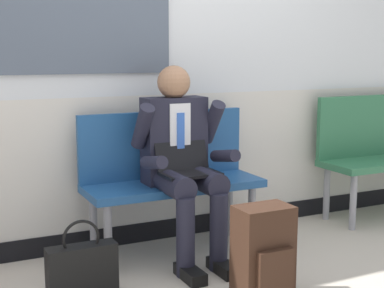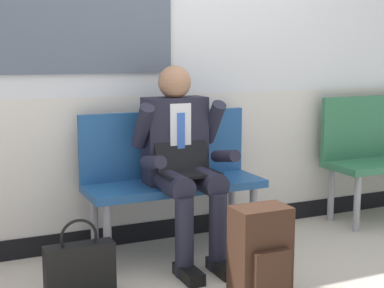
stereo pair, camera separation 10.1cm
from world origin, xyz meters
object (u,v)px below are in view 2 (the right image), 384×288
backpack (261,255)px  handbag (80,269)px  person_seated (183,158)px  bench_with_person (171,171)px

backpack → handbag: backpack is taller
person_seated → handbag: 0.93m
person_seated → handbag: person_seated is taller
person_seated → backpack: (0.13, -0.73, -0.40)m
handbag → bench_with_person: bearing=34.2°
person_seated → backpack: person_seated is taller
person_seated → backpack: bearing=-79.9°
backpack → handbag: (-0.86, 0.44, -0.09)m
bench_with_person → person_seated: (0.00, -0.20, 0.12)m
bench_with_person → backpack: bearing=-82.0°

